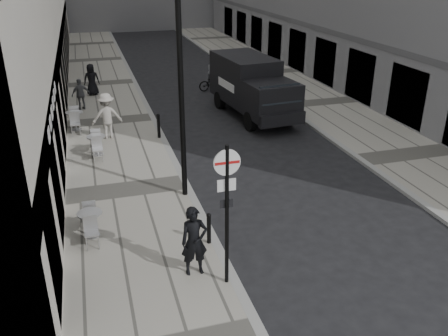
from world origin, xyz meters
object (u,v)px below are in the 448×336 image
Objects in this scene: lamppost at (181,85)px; panel_van at (251,84)px; cyclist at (213,77)px; sign_post at (227,198)px; walking_man at (194,241)px.

panel_van is at bearing 57.19° from lamppost.
lamppost is 14.09m from cyclist.
cyclist is (4.52, 17.82, -1.61)m from sign_post.
panel_van is (5.02, 12.59, -0.80)m from sign_post.
walking_man is 18.00m from cyclist.
walking_man is 1.62m from sign_post.
cyclist is at bearing 89.79° from panel_van.
panel_van is at bearing -93.32° from cyclist.
panel_van is (5.02, 7.78, -2.20)m from lamppost.
lamppost is (0.00, 4.81, 1.40)m from sign_post.
lamppost reaches higher than walking_man.
walking_man is 5.10m from lamppost.
panel_van is (5.66, 12.01, 0.58)m from walking_man.
lamppost is 3.31× the size of cyclist.
sign_post is 1.78× the size of cyclist.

